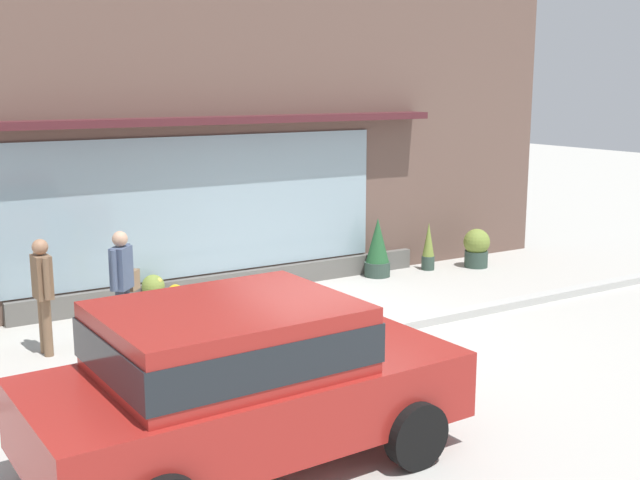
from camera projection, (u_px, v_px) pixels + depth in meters
name	position (u px, v px, depth m)	size (l,w,h in m)	color
ground_plane	(326.00, 339.00, 11.18)	(60.00, 60.00, 0.00)	#B2AFA8
curb_strip	(334.00, 339.00, 11.01)	(14.00, 0.24, 0.12)	#B2B2AD
storefront	(224.00, 136.00, 13.32)	(14.00, 0.81, 5.44)	brown
fire_hydrant	(177.00, 318.00, 10.61)	(0.39, 0.36, 0.91)	gold
pedestrian_with_handbag	(123.00, 279.00, 10.83)	(0.53, 0.52, 1.58)	#333847
pedestrian_passerby	(43.00, 288.00, 10.38)	(0.22, 0.50, 1.56)	brown
parked_car_red	(239.00, 375.00, 7.32)	(4.09, 2.20, 1.58)	maroon
potted_plant_doorstep	(378.00, 249.00, 14.72)	(0.48, 0.48, 1.09)	#33473D
potted_plant_corner_tall	(154.00, 292.00, 12.62)	(0.36, 0.36, 0.56)	#9E6042
potted_plant_window_center	(477.00, 247.00, 15.49)	(0.51, 0.51, 0.75)	#33473D
potted_plant_by_entrance	(428.00, 247.00, 15.26)	(0.25, 0.25, 0.92)	#33473D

